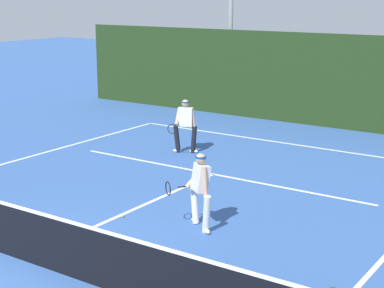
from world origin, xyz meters
TOP-DOWN VIEW (x-y plane):
  - ground_plane at (0.00, 0.00)m, footprint 80.00×80.00m
  - court_line_baseline_far at (0.00, 10.57)m, footprint 10.66×0.10m
  - court_line_service at (0.00, 6.41)m, footprint 8.69×0.10m
  - court_line_centre at (0.00, 3.20)m, footprint 0.10×6.40m
  - tennis_net at (0.00, 0.00)m, footprint 11.68×0.09m
  - player_near at (1.78, 3.08)m, footprint 1.08×0.78m
  - player_far at (-1.90, 7.84)m, footprint 0.74×0.94m
  - tennis_ball at (0.12, 2.65)m, footprint 0.07×0.07m
  - back_fence_windscreen at (0.00, 13.59)m, footprint 21.21×0.12m

SIDE VIEW (x-z plane):
  - ground_plane at x=0.00m, z-range 0.00..0.00m
  - court_line_baseline_far at x=0.00m, z-range 0.00..0.01m
  - court_line_service at x=0.00m, z-range 0.00..0.01m
  - court_line_centre at x=0.00m, z-range 0.00..0.01m
  - tennis_ball at x=0.12m, z-range 0.00..0.07m
  - tennis_net at x=0.00m, z-range -0.03..1.06m
  - player_near at x=1.78m, z-range 0.07..1.62m
  - player_far at x=-1.90m, z-range 0.08..1.67m
  - back_fence_windscreen at x=0.00m, z-range 0.00..3.25m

